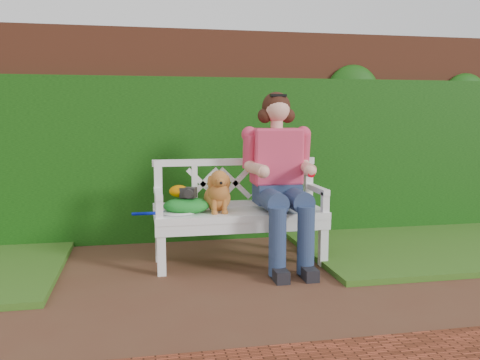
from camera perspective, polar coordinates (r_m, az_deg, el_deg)
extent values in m
plane|color=#532E1F|center=(3.87, -4.30, -12.52)|extent=(60.00, 60.00, 0.00)
cube|color=brown|center=(5.54, -6.83, 5.02)|extent=(10.00, 0.30, 2.20)
cube|color=#1E5E13|center=(5.34, -6.60, 2.26)|extent=(10.00, 0.18, 1.70)
cube|color=#2C5B18|center=(5.49, 20.34, -6.75)|extent=(2.60, 2.00, 0.05)
cube|color=black|center=(4.34, -5.82, -1.41)|extent=(0.16, 0.14, 0.09)
ellipsoid|color=#BC6C00|center=(4.37, -6.88, -1.25)|extent=(0.20, 0.17, 0.10)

